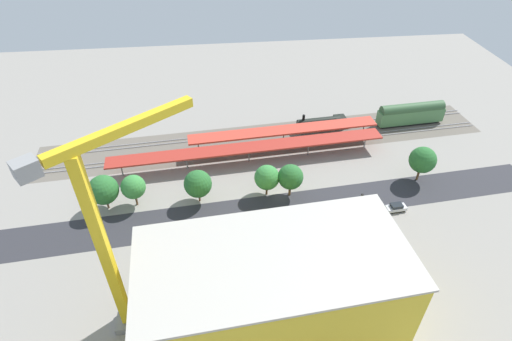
{
  "coord_description": "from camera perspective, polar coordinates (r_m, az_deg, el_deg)",
  "views": [
    {
      "loc": [
        12.38,
        64.2,
        57.63
      ],
      "look_at": [
        5.41,
        2.24,
        8.94
      ],
      "focal_mm": 28.37,
      "sensor_mm": 36.0,
      "label": 1
    }
  ],
  "objects": [
    {
      "name": "street_asphalt",
      "position": [
        84.21,
        3.82,
        -5.31
      ],
      "size": [
        113.37,
        17.97,
        0.01
      ],
      "primitive_type": "cube",
      "rotation": [
        0.0,
        0.0,
        0.08
      ],
      "color": "#2D2D33",
      "rests_on": "ground"
    },
    {
      "name": "ground_plane",
      "position": [
        87.16,
        3.38,
        -3.49
      ],
      "size": [
        180.83,
        180.83,
        0.0
      ],
      "primitive_type": "plane",
      "color": "gray",
      "rests_on": "ground"
    },
    {
      "name": "street_tree_1",
      "position": [
        84.28,
        4.89,
        -0.92
      ],
      "size": [
        5.36,
        5.36,
        7.59
      ],
      "color": "brown",
      "rests_on": "ground"
    },
    {
      "name": "parked_car_1",
      "position": [
        85.64,
        15.35,
        -5.38
      ],
      "size": [
        4.18,
        2.03,
        1.56
      ],
      "color": "black",
      "rests_on": "ground"
    },
    {
      "name": "rail_bed",
      "position": [
        104.25,
        1.49,
        4.41
      ],
      "size": [
        113.83,
        23.68,
        0.01
      ],
      "primitive_type": "cube",
      "rotation": [
        0.0,
        0.0,
        0.08
      ],
      "color": "#665E54",
      "rests_on": "ground"
    },
    {
      "name": "parked_car_2",
      "position": [
        83.05,
        10.28,
        -5.96
      ],
      "size": [
        4.91,
        2.34,
        1.82
      ],
      "color": "black",
      "rests_on": "ground"
    },
    {
      "name": "parked_car_0",
      "position": [
        87.89,
        19.14,
        -4.97
      ],
      "size": [
        4.29,
        2.12,
        1.63
      ],
      "color": "black",
      "rests_on": "ground"
    },
    {
      "name": "construction_roof_slab",
      "position": [
        54.7,
        2.56,
        -12.08
      ],
      "size": [
        38.52,
        20.95,
        0.4
      ],
      "primitive_type": "cube",
      "rotation": [
        0.0,
        0.0,
        0.08
      ],
      "color": "#B7B2A8",
      "rests_on": "construction_building"
    },
    {
      "name": "street_tree_3",
      "position": [
        86.41,
        -20.73,
        -2.57
      ],
      "size": [
        6.08,
        6.08,
        7.93
      ],
      "color": "brown",
      "rests_on": "ground"
    },
    {
      "name": "tower_crane",
      "position": [
        55.68,
        -20.11,
        -8.37
      ],
      "size": [
        17.99,
        14.46,
        33.96
      ],
      "color": "gray",
      "rests_on": "ground"
    },
    {
      "name": "track_rails",
      "position": [
        104.15,
        1.49,
        4.49
      ],
      "size": [
        112.67,
        17.29,
        0.12
      ],
      "color": "#9E9EA8",
      "rests_on": "ground"
    },
    {
      "name": "platform_canopy_far",
      "position": [
        100.07,
        3.96,
        5.69
      ],
      "size": [
        47.21,
        7.94,
        4.55
      ],
      "color": "#C63D2D",
      "rests_on": "ground"
    },
    {
      "name": "traffic_light",
      "position": [
        81.47,
        14.54,
        -4.4
      ],
      "size": [
        0.5,
        0.36,
        6.53
      ],
      "color": "#333333",
      "rests_on": "ground"
    },
    {
      "name": "street_tree_4",
      "position": [
        83.49,
        -8.19,
        -1.87
      ],
      "size": [
        5.77,
        5.77,
        7.54
      ],
      "color": "brown",
      "rests_on": "ground"
    },
    {
      "name": "construction_building",
      "position": [
        61.01,
        2.35,
        -16.89
      ],
      "size": [
        37.88,
        20.3,
        15.53
      ],
      "primitive_type": "cube",
      "rotation": [
        0.0,
        0.0,
        0.08
      ],
      "color": "yellow",
      "rests_on": "ground"
    },
    {
      "name": "box_truck_0",
      "position": [
        74.11,
        -9.59,
        -11.92
      ],
      "size": [
        10.11,
        2.41,
        3.15
      ],
      "color": "black",
      "rests_on": "ground"
    },
    {
      "name": "locomotive",
      "position": [
        109.11,
        9.55,
        6.57
      ],
      "size": [
        14.53,
        3.56,
        4.84
      ],
      "color": "black",
      "rests_on": "ground"
    },
    {
      "name": "street_tree_0",
      "position": [
        85.37,
        -16.92,
        -2.24
      ],
      "size": [
        4.99,
        4.99,
        7.29
      ],
      "color": "brown",
      "rests_on": "ground"
    },
    {
      "name": "parked_car_3",
      "position": [
        81.22,
        5.77,
        -6.76
      ],
      "size": [
        4.84,
        2.08,
        1.6
      ],
      "color": "black",
      "rests_on": "ground"
    },
    {
      "name": "platform_canopy_near",
      "position": [
        94.15,
        -1.01,
        3.24
      ],
      "size": [
        64.86,
        9.51,
        4.2
      ],
      "color": "#A82D23",
      "rests_on": "ground"
    },
    {
      "name": "street_tree_5",
      "position": [
        95.0,
        22.44,
        1.39
      ],
      "size": [
        5.83,
        5.83,
        8.35
      ],
      "color": "brown",
      "rests_on": "ground"
    },
    {
      "name": "passenger_coach",
      "position": [
        116.75,
        21.02,
        7.54
      ],
      "size": [
        18.36,
        4.53,
        6.12
      ],
      "color": "black",
      "rests_on": "ground"
    },
    {
      "name": "street_tree_2",
      "position": [
        84.36,
        1.55,
        -0.99
      ],
      "size": [
        5.33,
        5.33,
        7.27
      ],
      "color": "brown",
      "rests_on": "ground"
    }
  ]
}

